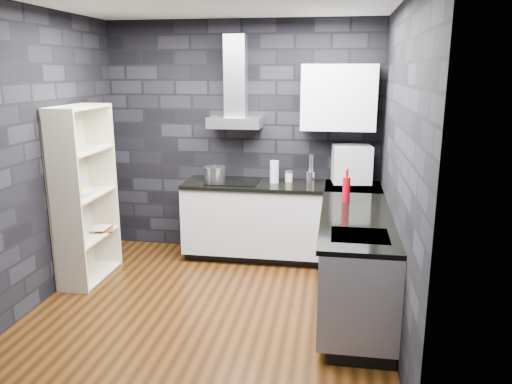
% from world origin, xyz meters
% --- Properties ---
extents(ground, '(3.20, 3.20, 0.00)m').
position_xyz_m(ground, '(0.00, 0.00, 0.00)').
color(ground, '#3D200B').
extents(wall_back, '(3.20, 0.05, 2.70)m').
position_xyz_m(wall_back, '(0.00, 1.62, 1.35)').
color(wall_back, black).
rests_on(wall_back, ground).
extents(wall_front, '(3.20, 0.05, 2.70)m').
position_xyz_m(wall_front, '(0.00, -1.62, 1.35)').
color(wall_front, black).
rests_on(wall_front, ground).
extents(wall_left, '(0.05, 3.20, 2.70)m').
position_xyz_m(wall_left, '(-1.62, 0.00, 1.35)').
color(wall_left, black).
rests_on(wall_left, ground).
extents(wall_right, '(0.05, 3.20, 2.70)m').
position_xyz_m(wall_right, '(1.62, 0.00, 1.35)').
color(wall_right, black).
rests_on(wall_right, ground).
extents(toekick_back, '(2.18, 0.50, 0.10)m').
position_xyz_m(toekick_back, '(0.50, 1.34, 0.05)').
color(toekick_back, black).
rests_on(toekick_back, ground).
extents(toekick_right, '(0.50, 1.78, 0.10)m').
position_xyz_m(toekick_right, '(1.34, 0.10, 0.05)').
color(toekick_right, black).
rests_on(toekick_right, ground).
extents(counter_back_cab, '(2.20, 0.60, 0.76)m').
position_xyz_m(counter_back_cab, '(0.50, 1.30, 0.48)').
color(counter_back_cab, '#B8B8BD').
rests_on(counter_back_cab, ground).
extents(counter_right_cab, '(0.60, 1.80, 0.76)m').
position_xyz_m(counter_right_cab, '(1.30, 0.10, 0.48)').
color(counter_right_cab, '#B8B8BD').
rests_on(counter_right_cab, ground).
extents(counter_back_top, '(2.20, 0.62, 0.04)m').
position_xyz_m(counter_back_top, '(0.50, 1.29, 0.88)').
color(counter_back_top, black).
rests_on(counter_back_top, counter_back_cab).
extents(counter_right_top, '(0.62, 1.80, 0.04)m').
position_xyz_m(counter_right_top, '(1.29, 0.10, 0.88)').
color(counter_right_top, black).
rests_on(counter_right_top, counter_right_cab).
extents(counter_corner_top, '(0.62, 0.62, 0.04)m').
position_xyz_m(counter_corner_top, '(1.30, 1.30, 0.88)').
color(counter_corner_top, black).
rests_on(counter_corner_top, counter_right_cab).
extents(hood_body, '(0.60, 0.34, 0.12)m').
position_xyz_m(hood_body, '(-0.05, 1.43, 1.56)').
color(hood_body, '#B7B7BC').
rests_on(hood_body, wall_back).
extents(hood_chimney, '(0.24, 0.20, 0.90)m').
position_xyz_m(hood_chimney, '(-0.05, 1.50, 2.07)').
color(hood_chimney, '#B7B7BC').
rests_on(hood_chimney, hood_body).
extents(upper_cabinet, '(0.80, 0.35, 0.70)m').
position_xyz_m(upper_cabinet, '(1.10, 1.43, 1.85)').
color(upper_cabinet, silver).
rests_on(upper_cabinet, wall_back).
extents(cooktop, '(0.58, 0.50, 0.01)m').
position_xyz_m(cooktop, '(-0.05, 1.30, 0.91)').
color(cooktop, black).
rests_on(cooktop, counter_back_top).
extents(sink_rim, '(0.44, 0.40, 0.01)m').
position_xyz_m(sink_rim, '(1.30, -0.40, 0.89)').
color(sink_rim, '#B7B7BC').
rests_on(sink_rim, counter_right_top).
extents(pot, '(0.28, 0.28, 0.14)m').
position_xyz_m(pot, '(-0.26, 1.30, 0.98)').
color(pot, silver).
rests_on(pot, cooktop).
extents(glass_vase, '(0.13, 0.13, 0.25)m').
position_xyz_m(glass_vase, '(0.42, 1.34, 1.02)').
color(glass_vase, silver).
rests_on(glass_vase, counter_back_top).
extents(storage_jar, '(0.10, 0.10, 0.11)m').
position_xyz_m(storage_jar, '(0.57, 1.41, 0.95)').
color(storage_jar, '#C9B989').
rests_on(storage_jar, counter_back_top).
extents(utensil_crock, '(0.10, 0.10, 0.13)m').
position_xyz_m(utensil_crock, '(0.82, 1.40, 0.96)').
color(utensil_crock, silver).
rests_on(utensil_crock, counter_back_top).
extents(appliance_garage, '(0.45, 0.37, 0.41)m').
position_xyz_m(appliance_garage, '(1.27, 1.40, 1.12)').
color(appliance_garage, '#B2B4BA').
rests_on(appliance_garage, counter_back_top).
extents(red_bottle, '(0.10, 0.10, 0.25)m').
position_xyz_m(red_bottle, '(1.21, 0.58, 1.02)').
color(red_bottle, '#A90410').
rests_on(red_bottle, counter_right_top).
extents(bookshelf, '(0.46, 0.84, 1.80)m').
position_xyz_m(bookshelf, '(-1.42, 0.45, 0.90)').
color(bookshelf, beige).
rests_on(bookshelf, ground).
extents(fruit_bowl, '(0.25, 0.25, 0.06)m').
position_xyz_m(fruit_bowl, '(-1.42, 0.37, 0.94)').
color(fruit_bowl, white).
rests_on(fruit_bowl, bookshelf).
extents(book_red, '(0.18, 0.09, 0.25)m').
position_xyz_m(book_red, '(-1.43, 0.64, 0.57)').
color(book_red, maroon).
rests_on(book_red, bookshelf).
extents(book_second, '(0.16, 0.02, 0.21)m').
position_xyz_m(book_second, '(-1.43, 0.61, 0.59)').
color(book_second, '#B2B2B2').
rests_on(book_second, bookshelf).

